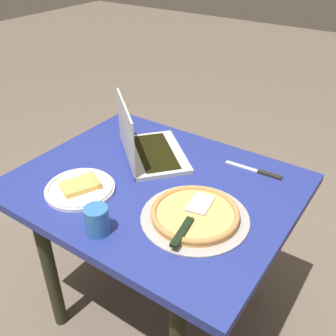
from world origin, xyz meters
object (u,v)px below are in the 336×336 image
object	(u,v)px
table_knife	(259,172)
pizza_plate	(80,188)
drink_cup	(97,220)
dining_table	(155,203)
pizza_tray	(195,214)
laptop	(145,146)

from	to	relation	value
table_knife	pizza_plate	bearing A→B (deg)	44.63
table_knife	drink_cup	distance (m)	0.67
dining_table	drink_cup	world-z (taller)	drink_cup
pizza_plate	pizza_tray	bearing A→B (deg)	-166.40
laptop	table_knife	xyz separation A→B (m)	(-0.44, -0.16, -0.05)
pizza_plate	drink_cup	size ratio (longest dim) A/B	2.70
pizza_plate	dining_table	bearing A→B (deg)	-134.19
table_knife	laptop	bearing A→B (deg)	19.94
pizza_plate	table_knife	xyz separation A→B (m)	(-0.49, -0.48, -0.01)
drink_cup	dining_table	bearing A→B (deg)	-87.44
dining_table	drink_cup	size ratio (longest dim) A/B	10.92
dining_table	table_knife	distance (m)	0.43
table_knife	pizza_tray	bearing A→B (deg)	80.39
table_knife	dining_table	bearing A→B (deg)	43.85
pizza_plate	table_knife	world-z (taller)	pizza_plate
dining_table	drink_cup	xyz separation A→B (m)	(-0.01, 0.32, 0.15)
dining_table	drink_cup	bearing A→B (deg)	92.56
pizza_tray	table_knife	bearing A→B (deg)	-99.61
dining_table	pizza_tray	xyz separation A→B (m)	(-0.23, 0.09, 0.11)
pizza_tray	drink_cup	size ratio (longest dim) A/B	3.85
laptop	table_knife	distance (m)	0.47
pizza_tray	drink_cup	world-z (taller)	drink_cup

